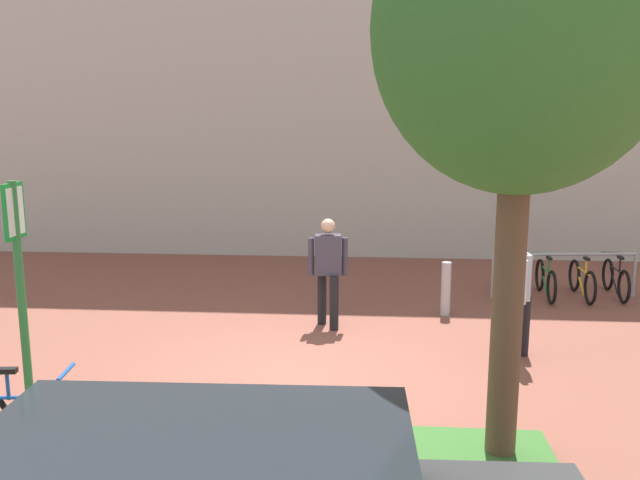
{
  "coord_description": "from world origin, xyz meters",
  "views": [
    {
      "loc": [
        0.9,
        -7.76,
        3.24
      ],
      "look_at": [
        0.11,
        2.49,
        1.32
      ],
      "focal_mm": 36.89,
      "sensor_mm": 36.0,
      "label": 1
    }
  ],
  "objects_px": {
    "bike_at_sign": "(30,417)",
    "bollard_steel": "(446,289)",
    "bike_rack_cluster": "(563,278)",
    "person_suited_dark": "(328,266)",
    "tree_sidewalk": "(523,31)",
    "person_casual_tan": "(517,288)",
    "parking_sign_post": "(20,281)"
  },
  "relations": [
    {
      "from": "bike_at_sign",
      "to": "bollard_steel",
      "type": "height_order",
      "value": "bollard_steel"
    },
    {
      "from": "bike_rack_cluster",
      "to": "person_suited_dark",
      "type": "xyz_separation_m",
      "value": [
        -4.18,
        -2.08,
        0.64
      ]
    },
    {
      "from": "bike_at_sign",
      "to": "tree_sidewalk",
      "type": "bearing_deg",
      "value": 0.52
    },
    {
      "from": "person_casual_tan",
      "to": "person_suited_dark",
      "type": "height_order",
      "value": "same"
    },
    {
      "from": "bike_rack_cluster",
      "to": "bollard_steel",
      "type": "distance_m",
      "value": 2.62
    },
    {
      "from": "bike_at_sign",
      "to": "person_suited_dark",
      "type": "height_order",
      "value": "person_suited_dark"
    },
    {
      "from": "parking_sign_post",
      "to": "person_casual_tan",
      "type": "distance_m",
      "value": 6.1
    },
    {
      "from": "parking_sign_post",
      "to": "bollard_steel",
      "type": "bearing_deg",
      "value": 47.64
    },
    {
      "from": "parking_sign_post",
      "to": "person_suited_dark",
      "type": "relative_size",
      "value": 1.56
    },
    {
      "from": "tree_sidewalk",
      "to": "bike_rack_cluster",
      "type": "bearing_deg",
      "value": 69.55
    },
    {
      "from": "parking_sign_post",
      "to": "person_suited_dark",
      "type": "height_order",
      "value": "parking_sign_post"
    },
    {
      "from": "tree_sidewalk",
      "to": "bollard_steel",
      "type": "xyz_separation_m",
      "value": [
        0.02,
        4.84,
        -3.5
      ]
    },
    {
      "from": "tree_sidewalk",
      "to": "person_casual_tan",
      "type": "height_order",
      "value": "tree_sidewalk"
    },
    {
      "from": "parking_sign_post",
      "to": "bike_rack_cluster",
      "type": "height_order",
      "value": "parking_sign_post"
    },
    {
      "from": "person_casual_tan",
      "to": "person_suited_dark",
      "type": "bearing_deg",
      "value": 156.42
    },
    {
      "from": "bike_at_sign",
      "to": "person_casual_tan",
      "type": "xyz_separation_m",
      "value": [
        5.3,
        2.96,
        0.63
      ]
    },
    {
      "from": "bike_at_sign",
      "to": "bollard_steel",
      "type": "distance_m",
      "value": 6.69
    },
    {
      "from": "tree_sidewalk",
      "to": "bike_at_sign",
      "type": "distance_m",
      "value": 5.81
    },
    {
      "from": "tree_sidewalk",
      "to": "person_casual_tan",
      "type": "relative_size",
      "value": 3.13
    },
    {
      "from": "parking_sign_post",
      "to": "bike_at_sign",
      "type": "distance_m",
      "value": 1.39
    },
    {
      "from": "tree_sidewalk",
      "to": "person_suited_dark",
      "type": "height_order",
      "value": "tree_sidewalk"
    },
    {
      "from": "bollard_steel",
      "to": "person_suited_dark",
      "type": "relative_size",
      "value": 0.52
    },
    {
      "from": "tree_sidewalk",
      "to": "person_suited_dark",
      "type": "distance_m",
      "value": 5.38
    },
    {
      "from": "bike_at_sign",
      "to": "bollard_steel",
      "type": "relative_size",
      "value": 1.86
    },
    {
      "from": "bike_rack_cluster",
      "to": "bollard_steel",
      "type": "height_order",
      "value": "bollard_steel"
    },
    {
      "from": "tree_sidewalk",
      "to": "person_suited_dark",
      "type": "bearing_deg",
      "value": 114.93
    },
    {
      "from": "bollard_steel",
      "to": "parking_sign_post",
      "type": "bearing_deg",
      "value": -132.36
    },
    {
      "from": "bike_at_sign",
      "to": "bike_rack_cluster",
      "type": "relative_size",
      "value": 0.63
    },
    {
      "from": "bike_rack_cluster",
      "to": "person_casual_tan",
      "type": "bearing_deg",
      "value": -115.71
    },
    {
      "from": "person_casual_tan",
      "to": "person_suited_dark",
      "type": "distance_m",
      "value": 2.87
    },
    {
      "from": "person_suited_dark",
      "to": "bollard_steel",
      "type": "bearing_deg",
      "value": 22.09
    },
    {
      "from": "tree_sidewalk",
      "to": "bike_rack_cluster",
      "type": "distance_m",
      "value": 7.48
    }
  ]
}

